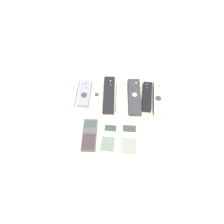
{
  "coord_description": "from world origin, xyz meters",
  "views": [
    {
      "loc": [
        0.04,
        -0.5,
        0.9
      ],
      "look_at": [
        0.0,
        0.03,
        0.01
      ],
      "focal_mm": 35.0,
      "sensor_mm": 36.0,
      "label": 1
    }
  ],
  "objects_px": {
    "calculator_0": "(90,135)",
    "calculator_1": "(109,138)",
    "calculator_2": "(129,139)",
    "remote_3": "(109,95)",
    "remote_7": "(158,98)",
    "remote_6": "(147,97)",
    "remote_1": "(85,94)",
    "remote_4": "(121,96)",
    "remote_0": "(72,93)",
    "remote_2": "(97,94)",
    "remote_5": "(134,97)"
  },
  "relations": [
    {
      "from": "remote_1",
      "to": "remote_3",
      "type": "distance_m",
      "value": 0.12
    },
    {
      "from": "remote_6",
      "to": "calculator_1",
      "type": "bearing_deg",
      "value": -123.82
    },
    {
      "from": "remote_4",
      "to": "calculator_0",
      "type": "distance_m",
      "value": 0.26
    },
    {
      "from": "remote_1",
      "to": "calculator_2",
      "type": "xyz_separation_m",
      "value": [
        0.23,
        -0.23,
        -0.01
      ]
    },
    {
      "from": "remote_1",
      "to": "calculator_0",
      "type": "distance_m",
      "value": 0.23
    },
    {
      "from": "remote_0",
      "to": "remote_2",
      "type": "relative_size",
      "value": 1.13
    },
    {
      "from": "calculator_1",
      "to": "calculator_0",
      "type": "bearing_deg",
      "value": 175.2
    },
    {
      "from": "remote_6",
      "to": "calculator_1",
      "type": "height_order",
      "value": "remote_6"
    },
    {
      "from": "remote_0",
      "to": "remote_5",
      "type": "relative_size",
      "value": 0.81
    },
    {
      "from": "remote_1",
      "to": "calculator_2",
      "type": "distance_m",
      "value": 0.33
    },
    {
      "from": "remote_3",
      "to": "remote_1",
      "type": "bearing_deg",
      "value": 178.62
    },
    {
      "from": "remote_4",
      "to": "calculator_2",
      "type": "relative_size",
      "value": 1.22
    },
    {
      "from": "remote_6",
      "to": "calculator_0",
      "type": "distance_m",
      "value": 0.34
    },
    {
      "from": "remote_1",
      "to": "remote_7",
      "type": "height_order",
      "value": "remote_7"
    },
    {
      "from": "remote_5",
      "to": "remote_7",
      "type": "xyz_separation_m",
      "value": [
        0.12,
        -0.0,
        0.0
      ]
    },
    {
      "from": "remote_6",
      "to": "remote_7",
      "type": "bearing_deg",
      "value": -3.73
    },
    {
      "from": "remote_0",
      "to": "remote_3",
      "type": "bearing_deg",
      "value": 1.8
    },
    {
      "from": "remote_2",
      "to": "remote_1",
      "type": "bearing_deg",
      "value": -178.1
    },
    {
      "from": "remote_0",
      "to": "calculator_1",
      "type": "xyz_separation_m",
      "value": [
        0.21,
        -0.23,
        -0.0
      ]
    },
    {
      "from": "remote_1",
      "to": "remote_4",
      "type": "bearing_deg",
      "value": -1.14
    },
    {
      "from": "remote_4",
      "to": "calculator_0",
      "type": "height_order",
      "value": "remote_4"
    },
    {
      "from": "remote_3",
      "to": "calculator_2",
      "type": "xyz_separation_m",
      "value": [
        0.11,
        -0.23,
        -0.0
      ]
    },
    {
      "from": "remote_0",
      "to": "calculator_0",
      "type": "bearing_deg",
      "value": -61.22
    },
    {
      "from": "calculator_0",
      "to": "calculator_1",
      "type": "bearing_deg",
      "value": -8.43
    },
    {
      "from": "calculator_2",
      "to": "calculator_1",
      "type": "bearing_deg",
      "value": -178.83
    },
    {
      "from": "remote_0",
      "to": "calculator_2",
      "type": "xyz_separation_m",
      "value": [
        0.3,
        -0.23,
        -0.0
      ]
    },
    {
      "from": "calculator_0",
      "to": "calculator_2",
      "type": "height_order",
      "value": "calculator_0"
    },
    {
      "from": "remote_3",
      "to": "remote_7",
      "type": "bearing_deg",
      "value": -4.06
    },
    {
      "from": "remote_5",
      "to": "calculator_1",
      "type": "distance_m",
      "value": 0.26
    },
    {
      "from": "remote_0",
      "to": "remote_1",
      "type": "relative_size",
      "value": 1.11
    },
    {
      "from": "remote_4",
      "to": "calculator_0",
      "type": "bearing_deg",
      "value": -122.08
    },
    {
      "from": "remote_6",
      "to": "calculator_0",
      "type": "relative_size",
      "value": 1.07
    },
    {
      "from": "remote_1",
      "to": "calculator_1",
      "type": "xyz_separation_m",
      "value": [
        0.14,
        -0.23,
        -0.0
      ]
    },
    {
      "from": "remote_0",
      "to": "remote_1",
      "type": "bearing_deg",
      "value": 1.48
    },
    {
      "from": "remote_1",
      "to": "calculator_0",
      "type": "relative_size",
      "value": 0.98
    },
    {
      "from": "remote_4",
      "to": "remote_7",
      "type": "relative_size",
      "value": 0.91
    },
    {
      "from": "remote_0",
      "to": "remote_4",
      "type": "height_order",
      "value": "remote_4"
    },
    {
      "from": "remote_2",
      "to": "remote_3",
      "type": "relative_size",
      "value": 0.69
    },
    {
      "from": "remote_2",
      "to": "remote_5",
      "type": "relative_size",
      "value": 0.71
    },
    {
      "from": "calculator_2",
      "to": "remote_7",
      "type": "bearing_deg",
      "value": 58.91
    },
    {
      "from": "remote_6",
      "to": "remote_3",
      "type": "bearing_deg",
      "value": -177.54
    },
    {
      "from": "remote_4",
      "to": "remote_6",
      "type": "distance_m",
      "value": 0.13
    },
    {
      "from": "remote_3",
      "to": "remote_6",
      "type": "height_order",
      "value": "remote_6"
    },
    {
      "from": "remote_3",
      "to": "remote_6",
      "type": "xyz_separation_m",
      "value": [
        0.19,
        0.0,
        0.0
      ]
    },
    {
      "from": "remote_7",
      "to": "calculator_1",
      "type": "xyz_separation_m",
      "value": [
        -0.22,
        -0.23,
        -0.0
      ]
    },
    {
      "from": "remote_7",
      "to": "calculator_0",
      "type": "bearing_deg",
      "value": -143.39
    },
    {
      "from": "remote_1",
      "to": "remote_4",
      "type": "distance_m",
      "value": 0.18
    },
    {
      "from": "remote_1",
      "to": "remote_6",
      "type": "relative_size",
      "value": 0.91
    },
    {
      "from": "remote_0",
      "to": "calculator_1",
      "type": "height_order",
      "value": "remote_0"
    },
    {
      "from": "remote_6",
      "to": "calculator_0",
      "type": "xyz_separation_m",
      "value": [
        -0.26,
        -0.23,
        -0.0
      ]
    }
  ]
}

